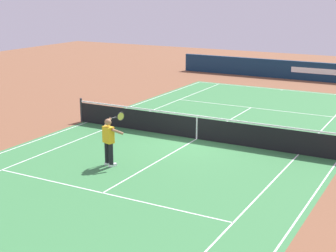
% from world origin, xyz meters
% --- Properties ---
extents(ground_plane, '(60.00, 60.00, 0.00)m').
position_xyz_m(ground_plane, '(0.00, 0.00, 0.00)').
color(ground_plane, brown).
extents(court_slab, '(24.20, 11.40, 0.00)m').
position_xyz_m(court_slab, '(0.00, 0.00, 0.00)').
color(court_slab, '#387A42').
rests_on(court_slab, ground_plane).
extents(court_line_markings, '(23.85, 11.05, 0.01)m').
position_xyz_m(court_line_markings, '(0.00, 0.00, 0.00)').
color(court_line_markings, white).
rests_on(court_line_markings, ground_plane).
extents(tennis_net, '(0.10, 11.70, 1.08)m').
position_xyz_m(tennis_net, '(0.00, 0.00, 0.49)').
color(tennis_net, '#2D2D33').
rests_on(tennis_net, ground_plane).
extents(stadium_barrier, '(0.26, 17.00, 1.24)m').
position_xyz_m(stadium_barrier, '(-15.90, 0.00, 0.62)').
color(stadium_barrier, '#112D4C').
rests_on(stadium_barrier, ground_plane).
extents(tennis_player_near, '(1.18, 0.74, 1.70)m').
position_xyz_m(tennis_player_near, '(4.30, -1.22, 0.93)').
color(tennis_player_near, black).
rests_on(tennis_player_near, ground_plane).
extents(tennis_ball, '(0.07, 0.07, 0.07)m').
position_xyz_m(tennis_ball, '(-0.72, 3.30, 0.03)').
color(tennis_ball, '#CCE01E').
rests_on(tennis_ball, ground_plane).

